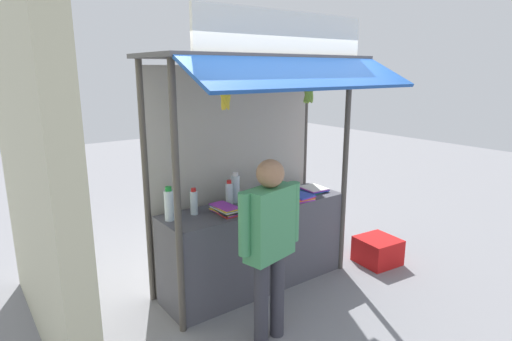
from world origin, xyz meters
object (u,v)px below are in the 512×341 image
object	(u,v)px
water_bottle_back_left	(236,188)
water_bottle_right	(194,202)
water_bottle_back_right	(270,184)
magazine_stack_front_right	(272,203)
banana_bunch_leftmost	(225,100)
plastic_crate	(377,251)
magazine_stack_mid_right	(225,209)
vendor_person	(270,235)
magazine_stack_far_right	(301,197)
banana_bunch_rightmost	(309,94)
water_bottle_mid_left	(229,194)
water_bottle_far_left	(169,205)
magazine_stack_center	(313,189)

from	to	relation	value
water_bottle_back_left	water_bottle_right	bearing A→B (deg)	-171.19
water_bottle_back_right	magazine_stack_front_right	size ratio (longest dim) A/B	0.84
banana_bunch_leftmost	plastic_crate	size ratio (longest dim) A/B	0.73
water_bottle_back_left	magazine_stack_mid_right	world-z (taller)	water_bottle_back_left
water_bottle_back_right	vendor_person	distance (m)	1.24
magazine_stack_front_right	plastic_crate	world-z (taller)	magazine_stack_front_right
magazine_stack_far_right	plastic_crate	size ratio (longest dim) A/B	0.62
banana_bunch_rightmost	vendor_person	xyz separation A→B (m)	(-0.79, -0.43, -1.06)
water_bottle_mid_left	water_bottle_far_left	bearing A→B (deg)	-176.47
water_bottle_back_left	plastic_crate	world-z (taller)	water_bottle_back_left
vendor_person	water_bottle_back_right	bearing A→B (deg)	39.35
magazine_stack_far_right	plastic_crate	world-z (taller)	magazine_stack_far_right
water_bottle_mid_left	water_bottle_back_left	bearing A→B (deg)	25.18
water_bottle_mid_left	plastic_crate	size ratio (longest dim) A/B	0.60
magazine_stack_center	water_bottle_back_right	bearing A→B (deg)	162.41
water_bottle_far_left	water_bottle_mid_left	distance (m)	0.67
banana_bunch_leftmost	vendor_person	size ratio (longest dim) A/B	0.20
magazine_stack_mid_right	banana_bunch_rightmost	bearing A→B (deg)	-23.71
water_bottle_far_left	banana_bunch_rightmost	distance (m)	1.63
water_bottle_back_right	magazine_stack_far_right	bearing A→B (deg)	-63.02
banana_bunch_leftmost	plastic_crate	distance (m)	2.74
water_bottle_back_right	banana_bunch_rightmost	xyz separation A→B (m)	(0.02, -0.53, 0.98)
magazine_stack_mid_right	plastic_crate	bearing A→B (deg)	-11.60
water_bottle_mid_left	banana_bunch_leftmost	bearing A→B (deg)	-124.49
water_bottle_far_left	water_bottle_mid_left	xyz separation A→B (m)	(0.67, 0.04, -0.03)
water_bottle_right	banana_bunch_leftmost	xyz separation A→B (m)	(0.07, -0.48, 0.97)
water_bottle_mid_left	magazine_stack_mid_right	distance (m)	0.26
magazine_stack_front_right	banana_bunch_rightmost	world-z (taller)	banana_bunch_rightmost
magazine_stack_far_right	vendor_person	size ratio (longest dim) A/B	0.17
water_bottle_far_left	banana_bunch_leftmost	xyz separation A→B (m)	(0.32, -0.46, 0.94)
water_bottle_far_left	magazine_stack_center	distance (m)	1.72
water_bottle_back_left	magazine_stack_center	distance (m)	0.95
water_bottle_back_left	water_bottle_mid_left	distance (m)	0.13
water_bottle_right	magazine_stack_mid_right	bearing A→B (deg)	-31.83
banana_bunch_rightmost	magazine_stack_mid_right	bearing A→B (deg)	156.29
magazine_stack_mid_right	banana_bunch_leftmost	xyz separation A→B (m)	(-0.18, -0.32, 1.05)
water_bottle_right	magazine_stack_mid_right	xyz separation A→B (m)	(0.25, -0.16, -0.08)
water_bottle_back_right	water_bottle_mid_left	distance (m)	0.55
water_bottle_mid_left	magazine_stack_center	distance (m)	1.05
water_bottle_right	banana_bunch_rightmost	size ratio (longest dim) A/B	0.82
water_bottle_back_right	banana_bunch_leftmost	xyz separation A→B (m)	(-0.89, -0.53, 0.97)
magazine_stack_front_right	vendor_person	world-z (taller)	vendor_person
magazine_stack_mid_right	banana_bunch_rightmost	size ratio (longest dim) A/B	1.04
water_bottle_far_left	vendor_person	distance (m)	1.01
magazine_stack_mid_right	vendor_person	distance (m)	0.76
water_bottle_right	water_bottle_mid_left	bearing A→B (deg)	4.01
water_bottle_mid_left	vendor_person	world-z (taller)	vendor_person
vendor_person	plastic_crate	world-z (taller)	vendor_person
magazine_stack_far_right	water_bottle_back_right	bearing A→B (deg)	116.98
water_bottle_right	water_bottle_mid_left	world-z (taller)	water_bottle_mid_left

